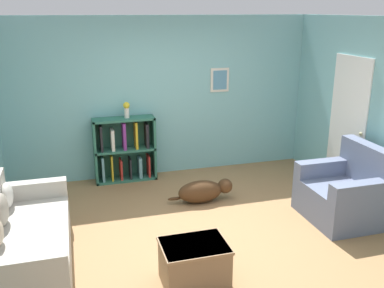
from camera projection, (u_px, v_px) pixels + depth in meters
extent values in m
plane|color=#997047|center=(201.00, 233.00, 5.36)|extent=(14.00, 14.00, 0.00)
cube|color=#7AB7BC|center=(161.00, 97.00, 7.03)|extent=(5.60, 0.10, 2.60)
cube|color=silver|center=(220.00, 80.00, 7.16)|extent=(0.32, 0.02, 0.40)
cube|color=#568EAD|center=(220.00, 80.00, 7.15)|extent=(0.24, 0.01, 0.32)
cube|color=white|center=(347.00, 126.00, 6.35)|extent=(0.02, 0.84, 2.05)
sphere|color=tan|center=(361.00, 134.00, 6.03)|extent=(0.05, 0.05, 0.05)
cube|color=#ADA89E|center=(28.00, 250.00, 4.58)|extent=(0.88, 1.94, 0.43)
cube|color=#ADA89E|center=(16.00, 270.00, 3.67)|extent=(0.88, 0.16, 0.21)
cube|color=#ADA89E|center=(30.00, 190.00, 5.30)|extent=(0.88, 0.16, 0.21)
ellipsoid|color=gray|center=(2.00, 210.00, 4.61)|extent=(0.14, 0.36, 0.36)
ellipsoid|color=beige|center=(7.00, 195.00, 5.03)|extent=(0.14, 0.31, 0.31)
cube|color=#2D6B56|center=(95.00, 152.00, 6.76)|extent=(0.04, 0.30, 1.04)
cube|color=#2D6B56|center=(154.00, 147.00, 7.01)|extent=(0.04, 0.30, 1.04)
cube|color=#2D6B56|center=(124.00, 147.00, 7.02)|extent=(0.98, 0.02, 1.04)
cube|color=#2D6B56|center=(126.00, 179.00, 7.04)|extent=(0.98, 0.30, 0.04)
cube|color=#2D6B56|center=(125.00, 149.00, 6.89)|extent=(0.98, 0.30, 0.04)
cube|color=#2D6B56|center=(123.00, 119.00, 6.74)|extent=(0.98, 0.30, 0.04)
cube|color=#60939E|center=(103.00, 169.00, 6.87)|extent=(0.04, 0.23, 0.42)
cube|color=black|center=(101.00, 138.00, 6.71)|extent=(0.04, 0.23, 0.41)
cube|color=gold|center=(112.00, 168.00, 6.90)|extent=(0.03, 0.23, 0.44)
cube|color=silver|center=(112.00, 140.00, 6.77)|extent=(0.05, 0.23, 0.34)
cube|color=#B22823|center=(121.00, 169.00, 6.96)|extent=(0.03, 0.23, 0.35)
cube|color=#7A2D84|center=(124.00, 135.00, 6.81)|extent=(0.05, 0.23, 0.44)
cube|color=black|center=(130.00, 168.00, 7.00)|extent=(0.03, 0.23, 0.35)
cube|color=gold|center=(136.00, 135.00, 6.86)|extent=(0.04, 0.23, 0.44)
cube|color=#60939E|center=(140.00, 167.00, 7.04)|extent=(0.05, 0.23, 0.36)
cube|color=black|center=(146.00, 135.00, 6.91)|extent=(0.04, 0.23, 0.40)
cube|color=#B22823|center=(148.00, 166.00, 7.07)|extent=(0.03, 0.23, 0.37)
cube|color=slate|center=(341.00, 202.00, 5.67)|extent=(0.90, 1.01, 0.47)
cube|color=slate|center=(369.00, 164.00, 5.62)|extent=(0.18, 1.01, 0.53)
cube|color=slate|center=(364.00, 191.00, 5.19)|extent=(0.90, 0.18, 0.22)
cube|color=slate|center=(326.00, 168.00, 5.95)|extent=(0.90, 0.18, 0.22)
cube|color=#846647|center=(194.00, 264.00, 4.31)|extent=(0.64, 0.49, 0.45)
cube|color=#8F6E4D|center=(194.00, 246.00, 4.25)|extent=(0.67, 0.51, 0.03)
ellipsoid|color=#472D19|center=(200.00, 192.00, 6.17)|extent=(0.65, 0.29, 0.33)
sphere|color=#472D19|center=(225.00, 186.00, 6.26)|extent=(0.22, 0.22, 0.22)
ellipsoid|color=#472D19|center=(174.00, 199.00, 6.14)|extent=(0.20, 0.05, 0.05)
cylinder|color=silver|center=(127.00, 113.00, 6.72)|extent=(0.08, 0.08, 0.16)
sphere|color=yellow|center=(126.00, 105.00, 6.69)|extent=(0.10, 0.10, 0.10)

